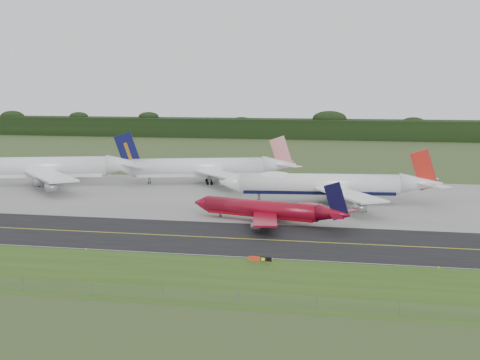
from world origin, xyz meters
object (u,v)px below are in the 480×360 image
at_px(jet_red_737, 269,210).
at_px(taxiway_sign, 260,259).
at_px(jet_ba_747, 327,184).
at_px(jet_star_tail, 208,168).
at_px(jet_navy_gold, 43,168).

relative_size(jet_red_737, taxiway_sign, 9.29).
height_order(jet_red_737, taxiway_sign, jet_red_737).
bearing_deg(jet_ba_747, jet_star_tail, 144.40).
relative_size(jet_ba_747, taxiway_sign, 14.19).
bearing_deg(jet_star_tail, jet_navy_gold, -163.96).
bearing_deg(jet_navy_gold, jet_star_tail, 16.04).
xyz_separation_m(jet_red_737, jet_star_tail, (-30.60, 60.62, 2.27)).
bearing_deg(jet_red_737, jet_ba_747, 68.45).
relative_size(jet_red_737, jet_navy_gold, 0.61).
height_order(jet_red_737, jet_star_tail, jet_star_tail).
xyz_separation_m(jet_ba_747, jet_red_737, (-11.92, -30.17, -2.26)).
height_order(jet_navy_gold, taxiway_sign, jet_navy_gold).
bearing_deg(jet_star_tail, jet_red_737, -63.21).
height_order(jet_star_tail, taxiway_sign, jet_star_tail).
bearing_deg(jet_navy_gold, taxiway_sign, -43.49).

